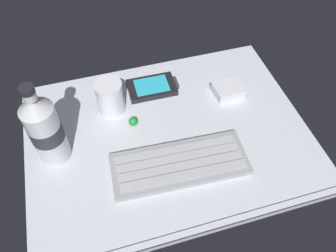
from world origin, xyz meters
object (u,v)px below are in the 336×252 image
(water_bottle, at_px, (45,129))
(charger_block, at_px, (228,90))
(trackball_mouse, at_px, (133,121))
(juice_cup, at_px, (110,98))
(keyboard, at_px, (181,164))
(handheld_device, at_px, (152,87))

(water_bottle, relative_size, charger_block, 2.97)
(water_bottle, height_order, charger_block, water_bottle)
(charger_block, relative_size, trackball_mouse, 3.18)
(juice_cup, xyz_separation_m, water_bottle, (-0.14, -0.09, 0.05))
(juice_cup, bearing_deg, keyboard, -60.69)
(keyboard, distance_m, water_bottle, 0.29)
(keyboard, bearing_deg, juice_cup, 119.31)
(trackball_mouse, bearing_deg, water_bottle, -169.21)
(handheld_device, relative_size, trackball_mouse, 5.87)
(juice_cup, bearing_deg, trackball_mouse, -57.25)
(handheld_device, height_order, trackball_mouse, trackball_mouse)
(handheld_device, bearing_deg, trackball_mouse, -125.88)
(keyboard, height_order, juice_cup, juice_cup)
(handheld_device, relative_size, charger_block, 1.84)
(keyboard, bearing_deg, handheld_device, 90.34)
(handheld_device, height_order, juice_cup, juice_cup)
(charger_block, xyz_separation_m, trackball_mouse, (-0.25, -0.03, -0.00))
(handheld_device, distance_m, water_bottle, 0.30)
(juice_cup, distance_m, water_bottle, 0.18)
(trackball_mouse, bearing_deg, handheld_device, 54.12)
(keyboard, relative_size, trackball_mouse, 13.43)
(trackball_mouse, bearing_deg, keyboard, -62.27)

